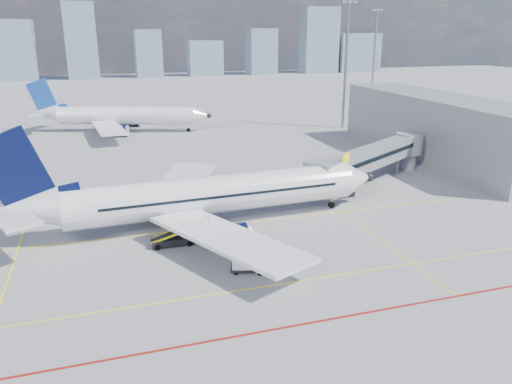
# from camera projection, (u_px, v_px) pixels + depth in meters

# --- Properties ---
(ground) EXTENTS (420.00, 420.00, 0.00)m
(ground) POSITION_uv_depth(u_px,v_px,m) (243.00, 256.00, 45.92)
(ground) COLOR gray
(ground) RESTS_ON ground
(apron_markings) EXTENTS (90.00, 35.12, 0.01)m
(apron_markings) POSITION_uv_depth(u_px,v_px,m) (249.00, 276.00, 42.20)
(apron_markings) COLOR #FDF00D
(apron_markings) RESTS_ON ground
(jet_bridge) EXTENTS (23.55, 15.78, 6.30)m
(jet_bridge) POSITION_uv_depth(u_px,v_px,m) (376.00, 156.00, 66.82)
(jet_bridge) COLOR gray
(jet_bridge) RESTS_ON ground
(terminal_block) EXTENTS (10.00, 42.00, 10.00)m
(terminal_block) POSITION_uv_depth(u_px,v_px,m) (438.00, 128.00, 79.38)
(terminal_block) COLOR gray
(terminal_block) RESTS_ON ground
(floodlight_mast_ne) EXTENTS (3.20, 0.61, 25.45)m
(floodlight_mast_ne) POSITION_uv_depth(u_px,v_px,m) (346.00, 62.00, 102.46)
(floodlight_mast_ne) COLOR slate
(floodlight_mast_ne) RESTS_ON ground
(floodlight_mast_far) EXTENTS (3.20, 0.61, 25.45)m
(floodlight_mast_far) POSITION_uv_depth(u_px,v_px,m) (374.00, 53.00, 141.93)
(floodlight_mast_far) COLOR slate
(floodlight_mast_far) RESTS_ON ground
(distant_skyline) EXTENTS (252.27, 12.76, 31.91)m
(distant_skyline) POSITION_uv_depth(u_px,v_px,m) (114.00, 49.00, 213.77)
(distant_skyline) COLOR slate
(distant_skyline) RESTS_ON ground
(main_aircraft) EXTENTS (41.58, 36.21, 12.12)m
(main_aircraft) POSITION_uv_depth(u_px,v_px,m) (200.00, 197.00, 52.31)
(main_aircraft) COLOR silver
(main_aircraft) RESTS_ON ground
(second_aircraft) EXTENTS (36.04, 30.74, 10.89)m
(second_aircraft) POSITION_uv_depth(u_px,v_px,m) (119.00, 116.00, 101.48)
(second_aircraft) COLOR silver
(second_aircraft) RESTS_ON ground
(baggage_tug) EXTENTS (2.55, 1.60, 1.73)m
(baggage_tug) POSITION_uv_depth(u_px,v_px,m) (267.00, 262.00, 42.89)
(baggage_tug) COLOR silver
(baggage_tug) RESTS_ON ground
(cargo_dolly) EXTENTS (4.05, 2.68, 2.04)m
(cargo_dolly) POSITION_uv_depth(u_px,v_px,m) (253.00, 259.00, 42.81)
(cargo_dolly) COLOR black
(cargo_dolly) RESTS_ON ground
(belt_loader) EXTENTS (5.81, 1.60, 2.37)m
(belt_loader) POSITION_uv_depth(u_px,v_px,m) (174.00, 239.00, 48.17)
(belt_loader) COLOR black
(belt_loader) RESTS_ON ground
(ramp_worker) EXTENTS (0.51, 0.66, 1.59)m
(ramp_worker) POSITION_uv_depth(u_px,v_px,m) (289.00, 258.00, 43.75)
(ramp_worker) COLOR yellow
(ramp_worker) RESTS_ON ground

